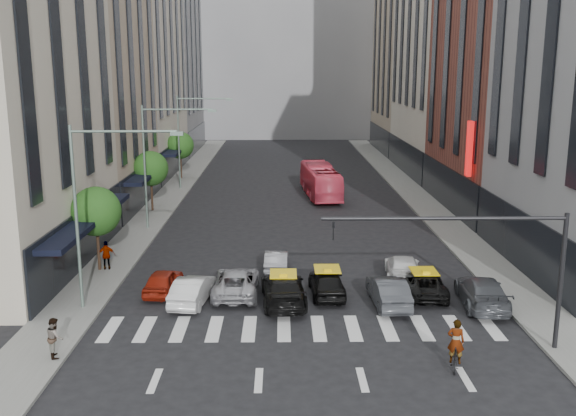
{
  "coord_description": "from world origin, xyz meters",
  "views": [
    {
      "loc": [
        -1.15,
        -26.19,
        11.8
      ],
      "look_at": [
        -0.72,
        9.22,
        4.0
      ],
      "focal_mm": 40.0,
      "sensor_mm": 36.0,
      "label": 1
    }
  ],
  "objects_px": {
    "car_white_front": "(193,290)",
    "pedestrian_near": "(55,337)",
    "car_red": "(163,281)",
    "pedestrian_far": "(107,255)",
    "streetlamp_far": "(188,130)",
    "streetlamp_mid": "(157,151)",
    "motorcycle": "(455,359)",
    "taxi_left": "(283,289)",
    "streetlamp_near": "(95,193)",
    "taxi_center": "(327,282)",
    "bus": "(320,181)"
  },
  "relations": [
    {
      "from": "taxi_center",
      "to": "bus",
      "type": "bearing_deg",
      "value": -95.33
    },
    {
      "from": "taxi_left",
      "to": "pedestrian_near",
      "type": "distance_m",
      "value": 11.36
    },
    {
      "from": "taxi_center",
      "to": "motorcycle",
      "type": "bearing_deg",
      "value": 115.52
    },
    {
      "from": "pedestrian_near",
      "to": "taxi_center",
      "type": "bearing_deg",
      "value": -79.95
    },
    {
      "from": "car_red",
      "to": "pedestrian_far",
      "type": "xyz_separation_m",
      "value": [
        -3.96,
        3.66,
        0.36
      ]
    },
    {
      "from": "car_red",
      "to": "car_white_front",
      "type": "xyz_separation_m",
      "value": [
        1.76,
        -1.53,
        0.05
      ]
    },
    {
      "from": "car_red",
      "to": "motorcycle",
      "type": "relative_size",
      "value": 2.36
    },
    {
      "from": "taxi_center",
      "to": "pedestrian_far",
      "type": "height_order",
      "value": "pedestrian_far"
    },
    {
      "from": "car_red",
      "to": "bus",
      "type": "bearing_deg",
      "value": -106.16
    },
    {
      "from": "streetlamp_mid",
      "to": "car_red",
      "type": "xyz_separation_m",
      "value": [
        2.64,
        -13.62,
        -5.25
      ]
    },
    {
      "from": "car_red",
      "to": "taxi_left",
      "type": "xyz_separation_m",
      "value": [
        6.39,
        -1.6,
        0.12
      ]
    },
    {
      "from": "motorcycle",
      "to": "streetlamp_mid",
      "type": "bearing_deg",
      "value": -39.98
    },
    {
      "from": "streetlamp_far",
      "to": "pedestrian_near",
      "type": "height_order",
      "value": "streetlamp_far"
    },
    {
      "from": "bus",
      "to": "motorcycle",
      "type": "distance_m",
      "value": 35.17
    },
    {
      "from": "streetlamp_far",
      "to": "streetlamp_mid",
      "type": "bearing_deg",
      "value": -90.0
    },
    {
      "from": "taxi_left",
      "to": "motorcycle",
      "type": "height_order",
      "value": "taxi_left"
    },
    {
      "from": "streetlamp_mid",
      "to": "car_white_front",
      "type": "height_order",
      "value": "streetlamp_mid"
    },
    {
      "from": "streetlamp_far",
      "to": "bus",
      "type": "relative_size",
      "value": 0.85
    },
    {
      "from": "streetlamp_mid",
      "to": "motorcycle",
      "type": "height_order",
      "value": "streetlamp_mid"
    },
    {
      "from": "car_white_front",
      "to": "taxi_center",
      "type": "xyz_separation_m",
      "value": [
        6.94,
        0.98,
        0.03
      ]
    },
    {
      "from": "car_red",
      "to": "streetlamp_mid",
      "type": "bearing_deg",
      "value": -74.2
    },
    {
      "from": "pedestrian_far",
      "to": "taxi_center",
      "type": "bearing_deg",
      "value": 152.01
    },
    {
      "from": "taxi_left",
      "to": "car_white_front",
      "type": "bearing_deg",
      "value": -4.39
    },
    {
      "from": "streetlamp_far",
      "to": "motorcycle",
      "type": "bearing_deg",
      "value": -67.68
    },
    {
      "from": "taxi_center",
      "to": "pedestrian_near",
      "type": "height_order",
      "value": "pedestrian_near"
    },
    {
      "from": "bus",
      "to": "taxi_center",
      "type": "bearing_deg",
      "value": 81.99
    },
    {
      "from": "streetlamp_far",
      "to": "pedestrian_far",
      "type": "distance_m",
      "value": 26.45
    },
    {
      "from": "taxi_left",
      "to": "motorcycle",
      "type": "distance_m",
      "value": 10.05
    },
    {
      "from": "streetlamp_far",
      "to": "car_red",
      "type": "relative_size",
      "value": 2.36
    },
    {
      "from": "taxi_center",
      "to": "bus",
      "type": "height_order",
      "value": "bus"
    },
    {
      "from": "car_white_front",
      "to": "motorcycle",
      "type": "relative_size",
      "value": 2.63
    },
    {
      "from": "streetlamp_near",
      "to": "pedestrian_near",
      "type": "bearing_deg",
      "value": -93.63
    },
    {
      "from": "taxi_left",
      "to": "bus",
      "type": "height_order",
      "value": "bus"
    },
    {
      "from": "streetlamp_near",
      "to": "pedestrian_near",
      "type": "height_order",
      "value": "streetlamp_near"
    },
    {
      "from": "car_white_front",
      "to": "pedestrian_near",
      "type": "relative_size",
      "value": 2.54
    },
    {
      "from": "streetlamp_near",
      "to": "motorcycle",
      "type": "distance_m",
      "value": 18.02
    },
    {
      "from": "car_red",
      "to": "pedestrian_far",
      "type": "height_order",
      "value": "pedestrian_far"
    },
    {
      "from": "streetlamp_far",
      "to": "pedestrian_far",
      "type": "height_order",
      "value": "streetlamp_far"
    },
    {
      "from": "car_white_front",
      "to": "motorcycle",
      "type": "distance_m",
      "value": 13.66
    },
    {
      "from": "taxi_left",
      "to": "streetlamp_mid",
      "type": "bearing_deg",
      "value": -62.83
    },
    {
      "from": "taxi_left",
      "to": "taxi_center",
      "type": "bearing_deg",
      "value": -158.99
    },
    {
      "from": "streetlamp_far",
      "to": "motorcycle",
      "type": "xyz_separation_m",
      "value": [
        15.85,
        -38.6,
        -5.48
      ]
    },
    {
      "from": "streetlamp_mid",
      "to": "car_white_front",
      "type": "relative_size",
      "value": 2.12
    },
    {
      "from": "streetlamp_near",
      "to": "streetlamp_mid",
      "type": "xyz_separation_m",
      "value": [
        0.0,
        16.0,
        0.0
      ]
    },
    {
      "from": "car_white_front",
      "to": "car_red",
      "type": "bearing_deg",
      "value": -33.12
    },
    {
      "from": "car_white_front",
      "to": "taxi_center",
      "type": "distance_m",
      "value": 7.01
    },
    {
      "from": "streetlamp_near",
      "to": "car_red",
      "type": "bearing_deg",
      "value": 42.03
    },
    {
      "from": "car_white_front",
      "to": "pedestrian_far",
      "type": "height_order",
      "value": "pedestrian_far"
    },
    {
      "from": "streetlamp_near",
      "to": "taxi_center",
      "type": "relative_size",
      "value": 2.11
    },
    {
      "from": "streetlamp_near",
      "to": "pedestrian_near",
      "type": "xyz_separation_m",
      "value": [
        -0.36,
        -5.61,
        -4.92
      ]
    }
  ]
}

